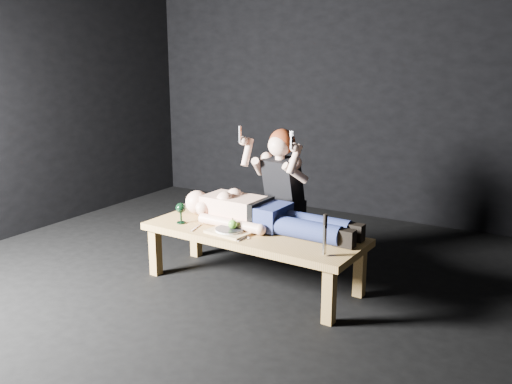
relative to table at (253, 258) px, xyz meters
The scene contains 13 objects.
ground 0.34m from the table, 140.53° to the right, with size 5.00×5.00×0.00m, color black.
back_wall 2.67m from the table, 94.86° to the left, with size 5.00×5.00×0.00m, color black.
table is the anchor object (origin of this frame).
lying_man 0.38m from the table, 64.99° to the left, with size 1.73×0.53×0.26m, color #E2AC93, non-canonical shape.
kneeling_woman 0.70m from the table, 89.65° to the left, with size 0.65×0.73×1.22m, color black, non-canonical shape.
serving_tray 0.30m from the table, 130.66° to the right, with size 0.33×0.24×0.02m, color tan.
plate 0.31m from the table, 130.66° to the right, with size 0.22×0.22×0.02m, color white.
apple 0.34m from the table, 127.34° to the right, with size 0.07×0.07×0.07m, color green.
goblet 0.69m from the table, 167.97° to the right, with size 0.08×0.08×0.17m, color black, non-canonical shape.
fork_flat 0.51m from the table, 157.39° to the right, with size 0.02×0.19×0.01m, color #B2B2B7.
knife_flat 0.29m from the table, 78.91° to the right, with size 0.02×0.19×0.01m, color #B2B2B7.
spoon_flat 0.26m from the table, 76.68° to the right, with size 0.02×0.19×0.01m, color #B2B2B7.
carving_knife 0.83m from the table, 17.65° to the right, with size 0.04×0.04×0.29m, color #B2B2B7, non-canonical shape.
Camera 1 is at (2.29, -3.32, 1.77)m, focal length 38.49 mm.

